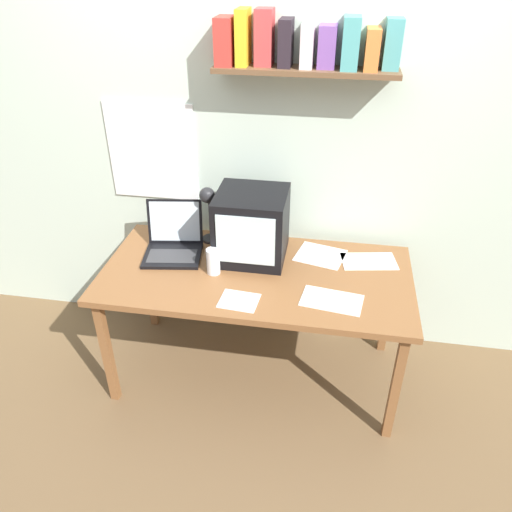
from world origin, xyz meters
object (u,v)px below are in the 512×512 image
(corner_desk, at_px, (256,281))
(loose_paper_near_monitor, at_px, (320,255))
(crt_monitor, at_px, (252,226))
(juice_glass, at_px, (213,262))
(laptop, at_px, (174,240))
(open_notebook, at_px, (369,261))
(printed_handout, at_px, (239,301))
(loose_paper_near_laptop, at_px, (332,300))
(desk_lamp, at_px, (208,205))

(corner_desk, xyz_separation_m, loose_paper_near_monitor, (0.32, 0.22, 0.06))
(crt_monitor, distance_m, juice_glass, 0.29)
(laptop, height_order, open_notebook, laptop)
(laptop, bearing_deg, printed_handout, -50.03)
(crt_monitor, bearing_deg, open_notebook, 3.90)
(printed_handout, xyz_separation_m, loose_paper_near_laptop, (0.44, 0.08, 0.00))
(crt_monitor, relative_size, laptop, 1.06)
(juice_glass, bearing_deg, loose_paper_near_laptop, -12.84)
(juice_glass, height_order, loose_paper_near_laptop, juice_glass)
(juice_glass, distance_m, printed_handout, 0.29)
(laptop, relative_size, desk_lamp, 0.99)
(crt_monitor, bearing_deg, printed_handout, -88.21)
(open_notebook, distance_m, loose_paper_near_laptop, 0.43)
(juice_glass, xyz_separation_m, loose_paper_near_laptop, (0.62, -0.14, -0.06))
(corner_desk, bearing_deg, crt_monitor, 107.43)
(juice_glass, xyz_separation_m, loose_paper_near_monitor, (0.54, 0.26, -0.06))
(desk_lamp, relative_size, loose_paper_near_monitor, 1.19)
(desk_lamp, distance_m, loose_paper_near_monitor, 0.68)
(laptop, height_order, loose_paper_near_laptop, laptop)
(loose_paper_near_monitor, xyz_separation_m, loose_paper_near_laptop, (0.08, -0.40, 0.00))
(corner_desk, xyz_separation_m, printed_handout, (-0.04, -0.26, 0.06))
(juice_glass, xyz_separation_m, printed_handout, (0.18, -0.22, -0.06))
(desk_lamp, distance_m, juice_glass, 0.35)
(open_notebook, bearing_deg, loose_paper_near_laptop, -115.61)
(corner_desk, distance_m, loose_paper_near_laptop, 0.45)
(open_notebook, bearing_deg, crt_monitor, -176.30)
(corner_desk, relative_size, crt_monitor, 4.36)
(laptop, bearing_deg, loose_paper_near_laptop, -28.19)
(desk_lamp, bearing_deg, loose_paper_near_monitor, -6.67)
(crt_monitor, height_order, loose_paper_near_laptop, crt_monitor)
(desk_lamp, bearing_deg, loose_paper_near_laptop, -35.20)
(corner_desk, relative_size, printed_handout, 8.24)
(laptop, height_order, loose_paper_near_monitor, laptop)
(desk_lamp, bearing_deg, open_notebook, -6.89)
(desk_lamp, distance_m, open_notebook, 0.93)
(open_notebook, bearing_deg, juice_glass, -163.10)
(corner_desk, height_order, open_notebook, open_notebook)
(juice_glass, relative_size, loose_paper_near_laptop, 0.45)
(desk_lamp, height_order, loose_paper_near_laptop, desk_lamp)
(crt_monitor, distance_m, desk_lamp, 0.28)
(juice_glass, bearing_deg, laptop, 146.92)
(crt_monitor, height_order, loose_paper_near_monitor, crt_monitor)
(open_notebook, height_order, loose_paper_near_laptop, same)
(crt_monitor, relative_size, loose_paper_near_monitor, 1.25)
(corner_desk, distance_m, printed_handout, 0.27)
(corner_desk, distance_m, crt_monitor, 0.30)
(laptop, bearing_deg, open_notebook, -4.89)
(juice_glass, distance_m, loose_paper_near_laptop, 0.64)
(desk_lamp, xyz_separation_m, juice_glass, (0.09, -0.29, -0.18))
(crt_monitor, xyz_separation_m, desk_lamp, (-0.26, 0.09, 0.06))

